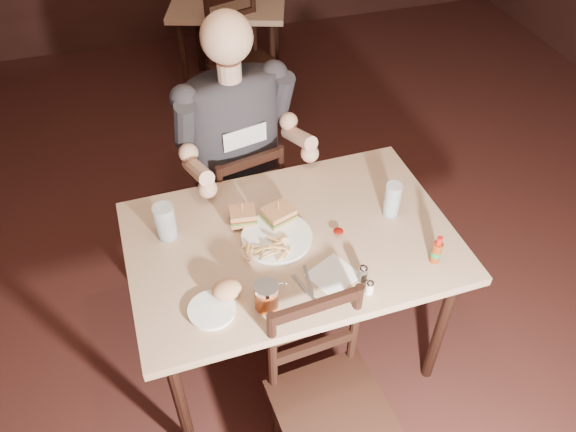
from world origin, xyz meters
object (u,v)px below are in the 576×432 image
object	(u,v)px
diner	(237,124)
syrup_dispenser	(267,296)
chair_near	(332,411)
glass_right	(392,200)
dinner_plate	(277,238)
side_plate	(212,311)
main_table	(291,251)
bg_chair_far	(218,10)
chair_far	(239,203)
glass_left	(165,222)
bg_table	(230,8)
bg_chair_near	(249,70)
hot_sauce	(437,249)

from	to	relation	value
diner	syrup_dispenser	distance (m)	0.91
chair_near	glass_right	xyz separation A→B (m)	(0.46, 0.62, 0.41)
dinner_plate	side_plate	world-z (taller)	dinner_plate
main_table	syrup_dispenser	xyz separation A→B (m)	(-0.18, -0.30, 0.13)
dinner_plate	syrup_dispenser	size ratio (longest dim) A/B	2.44
chair_near	bg_chair_far	world-z (taller)	chair_near
dinner_plate	syrup_dispenser	world-z (taller)	syrup_dispenser
chair_far	diner	bearing A→B (deg)	90.00
glass_left	side_plate	world-z (taller)	glass_left
side_plate	bg_table	bearing A→B (deg)	76.51
chair_far	bg_table	bearing A→B (deg)	-113.75
chair_far	side_plate	xyz separation A→B (m)	(-0.29, -0.92, 0.35)
bg_chair_far	dinner_plate	world-z (taller)	bg_chair_far
side_plate	main_table	bearing A→B (deg)	35.33
bg_table	bg_chair_near	world-z (taller)	bg_chair_near
glass_left	glass_right	size ratio (longest dim) A/B	1.00
bg_chair_far	syrup_dispenser	bearing A→B (deg)	85.44
bg_table	bg_chair_near	xyz separation A→B (m)	(0.00, -0.55, -0.21)
chair_near	side_plate	world-z (taller)	chair_near
chair_far	glass_right	xyz separation A→B (m)	(0.53, -0.63, 0.43)
bg_chair_near	dinner_plate	world-z (taller)	bg_chair_near
main_table	chair_far	world-z (taller)	chair_far
hot_sauce	chair_far	bearing A→B (deg)	122.50
bg_table	syrup_dispenser	bearing A→B (deg)	-99.42
bg_table	glass_left	distance (m)	2.41
dinner_plate	side_plate	size ratio (longest dim) A/B	1.66
chair_far	glass_left	world-z (taller)	glass_left
bg_chair_near	glass_left	size ratio (longest dim) A/B	6.08
chair_far	syrup_dispenser	world-z (taller)	syrup_dispenser
chair_near	diner	xyz separation A→B (m)	(-0.06, 1.19, 0.51)
main_table	diner	world-z (taller)	diner
bg_chair_far	dinner_plate	xyz separation A→B (m)	(-0.33, -2.98, 0.34)
side_plate	glass_left	bearing A→B (deg)	102.90
dinner_plate	diner	bearing A→B (deg)	91.90
main_table	bg_table	distance (m)	2.46
chair_near	dinner_plate	bearing A→B (deg)	88.84
hot_sauce	syrup_dispenser	bearing A→B (deg)	-177.85
diner	glass_left	size ratio (longest dim) A/B	6.60
glass_right	dinner_plate	bearing A→B (deg)	-178.48
side_plate	syrup_dispenser	bearing A→B (deg)	-9.10
bg_chair_near	main_table	bearing A→B (deg)	-117.08
diner	hot_sauce	xyz separation A→B (m)	(0.58, -0.87, -0.11)
main_table	glass_left	size ratio (longest dim) A/B	8.61
chair_far	bg_chair_near	bearing A→B (deg)	-118.57
main_table	diner	xyz separation A→B (m)	(-0.08, 0.60, 0.25)
bg_chair_far	glass_right	bearing A→B (deg)	96.64
bg_table	bg_chair_near	distance (m)	0.59
chair_far	dinner_plate	distance (m)	0.73
chair_far	side_plate	bearing A→B (deg)	60.17
main_table	side_plate	xyz separation A→B (m)	(-0.38, -0.27, 0.08)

